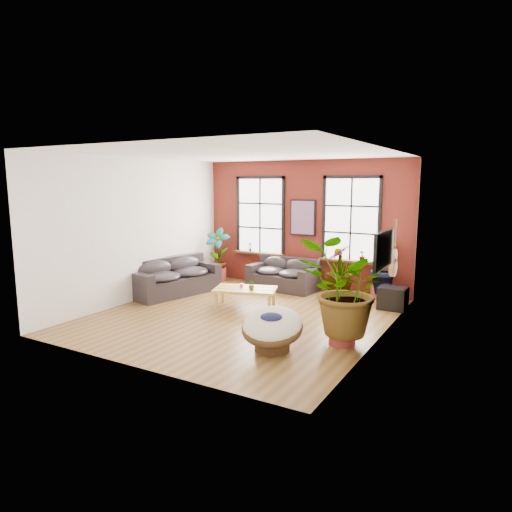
# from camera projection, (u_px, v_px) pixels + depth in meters

# --- Properties ---
(room) EXTENTS (6.04, 6.54, 3.54)m
(room) POSITION_uv_depth(u_px,v_px,m) (246.00, 236.00, 9.89)
(room) COLOR brown
(room) RESTS_ON ground
(sofa_back) EXTENTS (1.94, 1.07, 0.86)m
(sofa_back) POSITION_uv_depth(u_px,v_px,m) (284.00, 275.00, 12.50)
(sofa_back) COLOR black
(sofa_back) RESTS_ON ground
(sofa_left) EXTENTS (1.53, 2.54, 0.94)m
(sofa_left) POSITION_uv_depth(u_px,v_px,m) (174.00, 278.00, 11.97)
(sofa_left) COLOR black
(sofa_left) RESTS_ON ground
(coffee_table) EXTENTS (1.60, 1.23, 0.55)m
(coffee_table) POSITION_uv_depth(u_px,v_px,m) (245.00, 290.00, 10.68)
(coffee_table) COLOR gold
(coffee_table) RESTS_ON ground
(papasan_chair) EXTENTS (1.30, 1.31, 0.81)m
(papasan_chair) POSITION_uv_depth(u_px,v_px,m) (272.00, 327.00, 7.92)
(papasan_chair) COLOR #4C321B
(papasan_chair) RESTS_ON ground
(poster) EXTENTS (0.74, 0.06, 0.98)m
(poster) POSITION_uv_depth(u_px,v_px,m) (303.00, 218.00, 12.45)
(poster) COLOR black
(poster) RESTS_ON room
(tv_wall_unit) EXTENTS (0.13, 1.86, 1.20)m
(tv_wall_unit) POSITION_uv_depth(u_px,v_px,m) (387.00, 253.00, 8.87)
(tv_wall_unit) COLOR black
(tv_wall_unit) RESTS_ON room
(media_box) EXTENTS (0.63, 0.53, 0.52)m
(media_box) POSITION_uv_depth(u_px,v_px,m) (393.00, 298.00, 10.54)
(media_box) COLOR black
(media_box) RESTS_ON ground
(pot_back_left) EXTENTS (0.60, 0.60, 0.40)m
(pot_back_left) POSITION_uv_depth(u_px,v_px,m) (217.00, 274.00, 13.58)
(pot_back_left) COLOR #973331
(pot_back_left) RESTS_ON ground
(pot_back_right) EXTENTS (0.57, 0.57, 0.37)m
(pot_back_right) POSITION_uv_depth(u_px,v_px,m) (381.00, 292.00, 11.47)
(pot_back_right) COLOR #973331
(pot_back_right) RESTS_ON ground
(pot_right_wall) EXTENTS (0.62, 0.62, 0.36)m
(pot_right_wall) POSITION_uv_depth(u_px,v_px,m) (342.00, 335.00, 8.25)
(pot_right_wall) COLOR #973331
(pot_right_wall) RESTS_ON ground
(pot_mid) EXTENTS (0.48, 0.48, 0.35)m
(pot_mid) POSITION_uv_depth(u_px,v_px,m) (339.00, 292.00, 11.47)
(pot_mid) COLOR #973331
(pot_mid) RESTS_ON ground
(floor_plant_back_left) EXTENTS (0.83, 0.63, 1.44)m
(floor_plant_back_left) POSITION_uv_depth(u_px,v_px,m) (218.00, 252.00, 13.45)
(floor_plant_back_left) COLOR #1B4913
(floor_plant_back_left) RESTS_ON ground
(floor_plant_back_right) EXTENTS (0.77, 0.87, 1.34)m
(floor_plant_back_right) POSITION_uv_depth(u_px,v_px,m) (383.00, 267.00, 11.33)
(floor_plant_back_right) COLOR #1B4913
(floor_plant_back_right) RESTS_ON ground
(floor_plant_right_wall) EXTENTS (2.06, 2.03, 1.73)m
(floor_plant_right_wall) POSITION_uv_depth(u_px,v_px,m) (343.00, 290.00, 8.10)
(floor_plant_right_wall) COLOR #1B4913
(floor_plant_right_wall) RESTS_ON ground
(floor_plant_mid) EXTENTS (0.91, 0.91, 1.25)m
(floor_plant_mid) POSITION_uv_depth(u_px,v_px,m) (339.00, 269.00, 11.35)
(floor_plant_mid) COLOR #1B4913
(floor_plant_mid) RESTS_ON ground
(table_plant) EXTENTS (0.21, 0.19, 0.23)m
(table_plant) POSITION_uv_depth(u_px,v_px,m) (252.00, 285.00, 10.46)
(table_plant) COLOR #1B4913
(table_plant) RESTS_ON coffee_table
(sill_plant_left) EXTENTS (0.17, 0.17, 0.27)m
(sill_plant_left) POSITION_uv_depth(u_px,v_px,m) (250.00, 247.00, 13.37)
(sill_plant_left) COLOR #1B4913
(sill_plant_left) RESTS_ON room
(sill_plant_right) EXTENTS (0.19, 0.19, 0.27)m
(sill_plant_right) POSITION_uv_depth(u_px,v_px,m) (362.00, 256.00, 11.72)
(sill_plant_right) COLOR #1B4913
(sill_plant_right) RESTS_ON room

